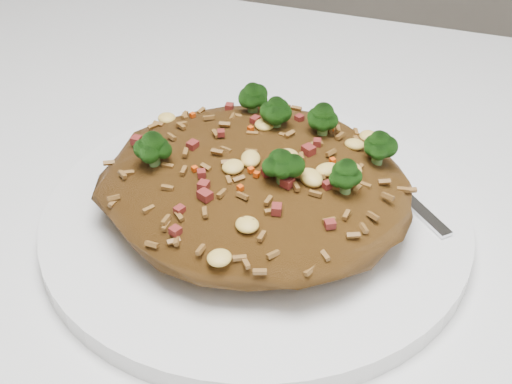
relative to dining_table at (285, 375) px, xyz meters
The scene contains 4 objects.
dining_table is the anchor object (origin of this frame).
plate 0.11m from the dining_table, 130.84° to the left, with size 0.28×0.28×0.01m, color white.
fried_rice 0.14m from the dining_table, 130.00° to the left, with size 0.20×0.18×0.07m.
fork 0.15m from the dining_table, 71.94° to the left, with size 0.13×0.13×0.00m.
Camera 1 is at (0.08, -0.30, 1.05)m, focal length 50.00 mm.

